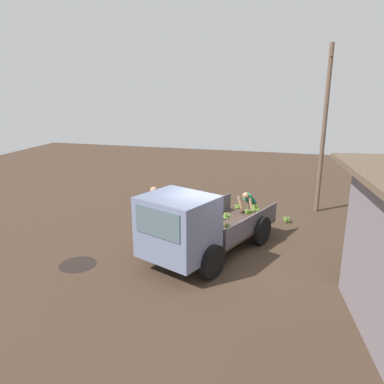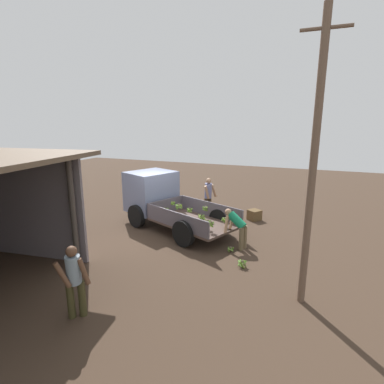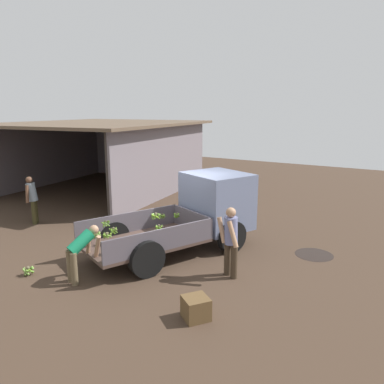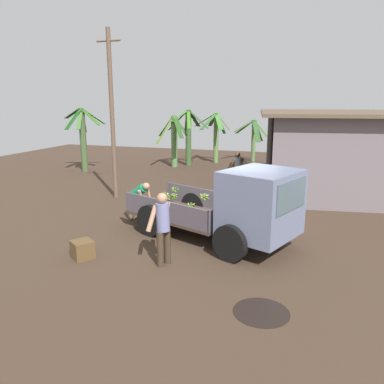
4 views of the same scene
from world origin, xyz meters
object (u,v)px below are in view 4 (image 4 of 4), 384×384
(person_foreground_visitor, at_px, (163,225))
(person_worker_loading, at_px, (138,197))
(utility_pole, at_px, (112,115))
(wooden_crate_0, at_px, (83,249))
(banana_bunch_on_ground_1, at_px, (147,214))
(person_bystander_near_shed, at_px, (238,170))
(cargo_truck, at_px, (244,207))
(banana_bunch_on_ground_0, at_px, (142,205))

(person_foreground_visitor, distance_m, person_worker_loading, 3.41)
(utility_pole, height_order, person_foreground_visitor, utility_pole)
(wooden_crate_0, bearing_deg, banana_bunch_on_ground_1, 88.67)
(banana_bunch_on_ground_1, bearing_deg, utility_pole, 138.24)
(person_worker_loading, bearing_deg, banana_bunch_on_ground_1, 95.44)
(utility_pole, distance_m, person_worker_loading, 3.98)
(banana_bunch_on_ground_1, xyz_separation_m, wooden_crate_0, (-0.08, -3.46, 0.11))
(person_bystander_near_shed, xyz_separation_m, wooden_crate_0, (-2.19, -7.83, -0.69))
(cargo_truck, distance_m, person_worker_loading, 3.73)
(cargo_truck, relative_size, person_worker_loading, 4.02)
(person_foreground_visitor, relative_size, person_worker_loading, 1.34)
(cargo_truck, xyz_separation_m, person_bystander_near_shed, (-1.32, 5.99, -0.17))
(person_foreground_visitor, height_order, person_worker_loading, person_foreground_visitor)
(wooden_crate_0, bearing_deg, person_bystander_near_shed, 74.34)
(cargo_truck, xyz_separation_m, person_foreground_visitor, (-1.56, -1.58, -0.14))
(cargo_truck, bearing_deg, banana_bunch_on_ground_1, 176.99)
(cargo_truck, distance_m, banana_bunch_on_ground_1, 3.92)
(banana_bunch_on_ground_0, height_order, banana_bunch_on_ground_1, banana_bunch_on_ground_0)
(person_foreground_visitor, xyz_separation_m, person_worker_loading, (-1.96, 2.79, -0.18))
(person_worker_loading, bearing_deg, cargo_truck, -2.32)
(utility_pole, xyz_separation_m, banana_bunch_on_ground_0, (1.61, -1.08, -3.02))
(banana_bunch_on_ground_0, bearing_deg, cargo_truck, -31.96)
(utility_pole, height_order, person_bystander_near_shed, utility_pole)
(person_foreground_visitor, xyz_separation_m, banana_bunch_on_ground_1, (-1.87, 3.21, -0.83))
(person_worker_loading, bearing_deg, person_foreground_visitor, -38.32)
(person_bystander_near_shed, bearing_deg, banana_bunch_on_ground_1, 113.10)
(utility_pole, bearing_deg, wooden_crate_0, -68.76)
(person_worker_loading, xyz_separation_m, wooden_crate_0, (0.00, -3.04, -0.53))
(cargo_truck, distance_m, wooden_crate_0, 4.05)
(banana_bunch_on_ground_0, distance_m, banana_bunch_on_ground_1, 1.04)
(person_worker_loading, distance_m, wooden_crate_0, 3.09)
(person_foreground_visitor, bearing_deg, banana_bunch_on_ground_0, -37.50)
(utility_pole, relative_size, person_bystander_near_shed, 3.78)
(cargo_truck, distance_m, banana_bunch_on_ground_0, 4.81)
(cargo_truck, bearing_deg, banana_bunch_on_ground_0, 170.42)
(utility_pole, relative_size, person_foreground_visitor, 3.67)
(utility_pole, bearing_deg, person_bystander_near_shed, 29.31)
(person_foreground_visitor, distance_m, wooden_crate_0, 2.10)
(person_foreground_visitor, relative_size, banana_bunch_on_ground_0, 6.26)
(person_worker_loading, xyz_separation_m, banana_bunch_on_ground_1, (0.08, 0.42, -0.64))
(utility_pole, bearing_deg, banana_bunch_on_ground_1, -41.76)
(utility_pole, bearing_deg, cargo_truck, -32.50)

